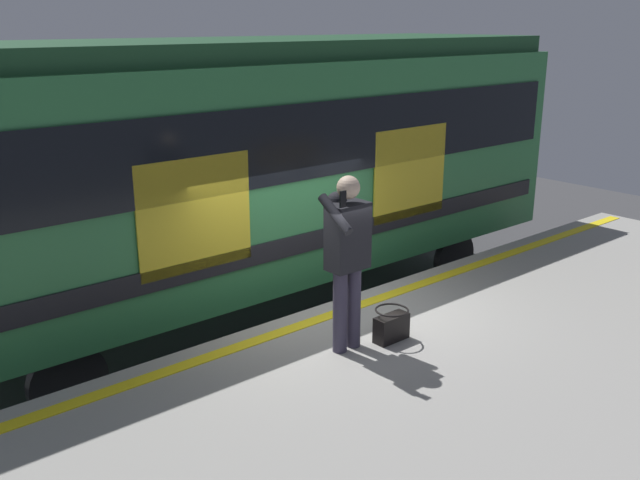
# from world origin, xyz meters

# --- Properties ---
(ground_plane) EXTENTS (24.42, 24.42, 0.00)m
(ground_plane) POSITION_xyz_m (0.00, 0.00, 0.00)
(ground_plane) COLOR #3D3D3F
(platform) EXTENTS (12.48, 5.10, 1.06)m
(platform) POSITION_xyz_m (0.00, 2.55, 0.53)
(platform) COLOR gray
(platform) RESTS_ON ground
(safety_line) EXTENTS (12.23, 0.16, 0.01)m
(safety_line) POSITION_xyz_m (0.00, 0.30, 1.06)
(safety_line) COLOR yellow
(safety_line) RESTS_ON platform
(track_rail_near) EXTENTS (16.23, 0.08, 0.16)m
(track_rail_near) POSITION_xyz_m (0.00, -1.42, 0.08)
(track_rail_near) COLOR slate
(track_rail_near) RESTS_ON ground
(track_rail_far) EXTENTS (16.23, 0.08, 0.16)m
(track_rail_far) POSITION_xyz_m (0.00, -2.86, 0.08)
(track_rail_far) COLOR slate
(track_rail_far) RESTS_ON ground
(train_carriage) EXTENTS (9.55, 2.90, 3.77)m
(train_carriage) POSITION_xyz_m (-0.51, -2.13, 2.42)
(train_carriage) COLOR #2D723F
(train_carriage) RESTS_ON ground
(passenger) EXTENTS (0.57, 0.55, 1.74)m
(passenger) POSITION_xyz_m (0.52, 1.00, 2.08)
(passenger) COLOR #383347
(passenger) RESTS_ON platform
(handbag) EXTENTS (0.38, 0.34, 0.34)m
(handbag) POSITION_xyz_m (0.06, 1.17, 1.22)
(handbag) COLOR black
(handbag) RESTS_ON platform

